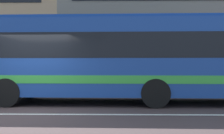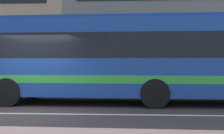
# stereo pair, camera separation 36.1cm
# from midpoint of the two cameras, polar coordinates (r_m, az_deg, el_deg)

# --- Properties ---
(ground_plane) EXTENTS (160.00, 160.00, 0.00)m
(ground_plane) POSITION_cam_midpoint_polar(r_m,az_deg,el_deg) (8.59, -17.80, -9.42)
(ground_plane) COLOR #463636
(lane_centre_line) EXTENTS (60.00, 0.16, 0.01)m
(lane_centre_line) POSITION_cam_midpoint_polar(r_m,az_deg,el_deg) (8.59, -17.80, -9.40)
(lane_centre_line) COLOR silver
(lane_centre_line) RESTS_ON ground_plane
(hedge_row_far) EXTENTS (21.06, 1.10, 0.77)m
(hedge_row_far) POSITION_cam_midpoint_polar(r_m,az_deg,el_deg) (14.60, -13.54, -3.73)
(hedge_row_far) COLOR #21621A
(hedge_row_far) RESTS_ON ground_plane
(apartment_block_right) EXTENTS (24.96, 11.28, 11.85)m
(apartment_block_right) POSITION_cam_midpoint_polar(r_m,az_deg,el_deg) (25.25, 22.73, 10.73)
(apartment_block_right) COLOR gray
(apartment_block_right) RESTS_ON ground_plane
(transit_bus) EXTENTS (11.01, 2.77, 3.23)m
(transit_bus) POSITION_cam_midpoint_polar(r_m,az_deg,el_deg) (10.27, 5.88, 2.23)
(transit_bus) COLOR navy
(transit_bus) RESTS_ON ground_plane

